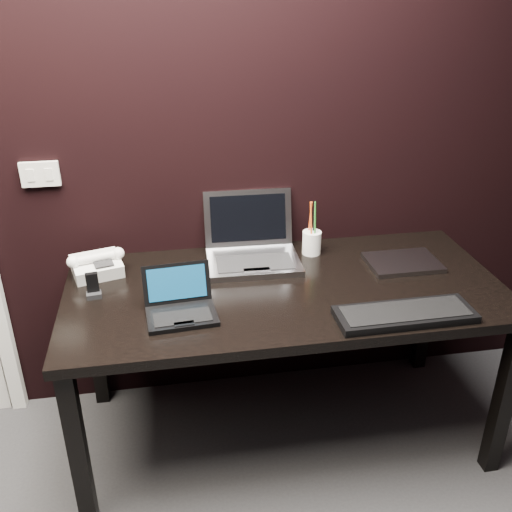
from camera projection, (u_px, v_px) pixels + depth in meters
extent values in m
plane|color=black|center=(194.00, 122.00, 2.29)|extent=(4.00, 0.00, 4.00)
cube|color=silver|center=(40.00, 174.00, 2.26)|extent=(0.15, 0.02, 0.10)
cube|color=silver|center=(30.00, 175.00, 2.25)|extent=(0.03, 0.01, 0.05)
cube|color=silver|center=(49.00, 174.00, 2.26)|extent=(0.03, 0.01, 0.05)
cube|color=black|center=(285.00, 290.00, 2.23)|extent=(1.70, 0.80, 0.04)
cube|color=black|center=(78.00, 452.00, 1.97)|extent=(0.06, 0.06, 0.70)
cube|color=black|center=(503.00, 400.00, 2.21)|extent=(0.06, 0.06, 0.70)
cube|color=black|center=(95.00, 338.00, 2.59)|extent=(0.06, 0.06, 0.70)
cube|color=black|center=(426.00, 307.00, 2.83)|extent=(0.06, 0.06, 0.70)
cube|color=black|center=(182.00, 316.00, 2.01)|extent=(0.26, 0.19, 0.02)
cube|color=black|center=(182.00, 317.00, 1.99)|extent=(0.21, 0.11, 0.00)
cube|color=black|center=(184.00, 324.00, 1.95)|extent=(0.07, 0.03, 0.00)
cube|color=black|center=(177.00, 283.00, 2.07)|extent=(0.25, 0.07, 0.14)
cube|color=navy|center=(177.00, 283.00, 2.06)|extent=(0.21, 0.05, 0.11)
cube|color=gray|center=(253.00, 262.00, 2.38)|extent=(0.39, 0.29, 0.03)
cube|color=black|center=(255.00, 262.00, 2.34)|extent=(0.32, 0.16, 0.00)
cube|color=#A0A0A5|center=(257.00, 270.00, 2.28)|extent=(0.11, 0.05, 0.00)
cube|color=#9E9FA4|center=(248.00, 218.00, 2.47)|extent=(0.38, 0.08, 0.24)
cube|color=black|center=(248.00, 218.00, 2.46)|extent=(0.33, 0.06, 0.19)
cube|color=black|center=(405.00, 315.00, 2.01)|extent=(0.49, 0.17, 0.03)
cube|color=black|center=(405.00, 311.00, 2.00)|extent=(0.45, 0.14, 0.00)
cube|color=gray|center=(403.00, 263.00, 2.38)|extent=(0.30, 0.21, 0.02)
cube|color=silver|center=(97.00, 267.00, 2.30)|extent=(0.23, 0.22, 0.08)
cylinder|color=white|center=(96.00, 258.00, 2.27)|extent=(0.18, 0.08, 0.04)
sphere|color=white|center=(73.00, 262.00, 2.24)|extent=(0.06, 0.06, 0.05)
sphere|color=white|center=(118.00, 254.00, 2.30)|extent=(0.06, 0.06, 0.05)
cube|color=black|center=(103.00, 263.00, 2.26)|extent=(0.08, 0.07, 0.01)
cube|color=black|center=(93.00, 285.00, 2.14)|extent=(0.05, 0.03, 0.10)
cube|color=black|center=(94.00, 295.00, 2.14)|extent=(0.06, 0.05, 0.02)
cylinder|color=white|center=(312.00, 243.00, 2.46)|extent=(0.11, 0.11, 0.10)
cylinder|color=#CF4613|center=(310.00, 218.00, 2.42)|extent=(0.01, 0.03, 0.15)
cylinder|color=#238123|center=(315.00, 219.00, 2.41)|extent=(0.01, 0.03, 0.15)
cylinder|color=black|center=(314.00, 218.00, 2.42)|extent=(0.01, 0.02, 0.15)
cylinder|color=#D84D14|center=(311.00, 219.00, 2.41)|extent=(0.01, 0.04, 0.15)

